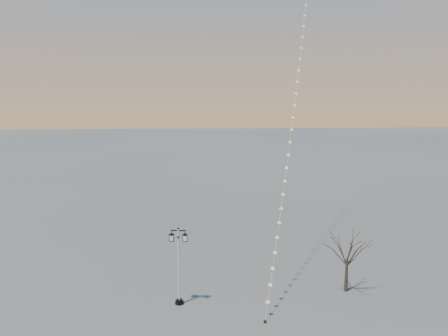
{
  "coord_description": "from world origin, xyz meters",
  "views": [
    {
      "loc": [
        -2.07,
        -27.62,
        14.23
      ],
      "look_at": [
        -0.08,
        3.33,
        8.99
      ],
      "focal_mm": 36.16,
      "sensor_mm": 36.0,
      "label": 1
    }
  ],
  "objects": [
    {
      "name": "street_lamp",
      "position": [
        -3.26,
        1.22,
        2.98
      ],
      "size": [
        1.36,
        0.6,
        5.38
      ],
      "rotation": [
        0.0,
        0.0,
        -0.12
      ],
      "color": "black",
      "rests_on": "ground"
    },
    {
      "name": "bare_tree",
      "position": [
        8.7,
        2.48,
        3.05
      ],
      "size": [
        2.65,
        2.65,
        4.39
      ],
      "rotation": [
        0.0,
        0.0,
        0.0
      ],
      "color": "#32291B",
      "rests_on": "ground"
    },
    {
      "name": "ground",
      "position": [
        0.0,
        0.0,
        0.0
      ],
      "size": [
        300.0,
        300.0,
        0.0
      ],
      "primitive_type": "plane",
      "color": "#484848",
      "rests_on": "ground"
    },
    {
      "name": "kite_train",
      "position": [
        7.39,
        13.98,
        18.17
      ],
      "size": [
        11.05,
        31.94,
        36.59
      ],
      "rotation": [
        0.0,
        0.0,
        0.1
      ],
      "color": "black",
      "rests_on": "ground"
    }
  ]
}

